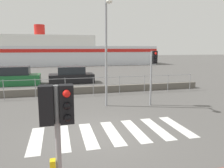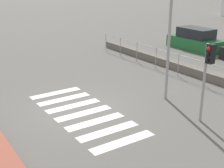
# 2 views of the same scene
# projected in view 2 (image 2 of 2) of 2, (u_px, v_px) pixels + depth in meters

# --- Properties ---
(ground_plane) EXTENTS (160.00, 160.00, 0.00)m
(ground_plane) POSITION_uv_depth(u_px,v_px,m) (77.00, 109.00, 12.79)
(ground_plane) COLOR #565451
(crosswalk) EXTENTS (5.85, 2.40, 0.01)m
(crosswalk) POSITION_uv_depth(u_px,v_px,m) (84.00, 113.00, 12.38)
(crosswalk) COLOR silver
(crosswalk) RESTS_ON ground_plane
(seawall) EXTENTS (18.16, 0.55, 0.48)m
(seawall) POSITION_uv_depth(u_px,v_px,m) (202.00, 73.00, 16.61)
(seawall) COLOR #605B54
(seawall) RESTS_ON ground_plane
(harbor_fence) EXTENTS (16.38, 0.04, 1.24)m
(harbor_fence) POSITION_uv_depth(u_px,v_px,m) (191.00, 66.00, 15.96)
(harbor_fence) COLOR gray
(harbor_fence) RESTS_ON ground_plane
(traffic_light_far) EXTENTS (0.34, 0.32, 2.96)m
(traffic_light_far) POSITION_uv_depth(u_px,v_px,m) (208.00, 66.00, 10.94)
(traffic_light_far) COLOR gray
(traffic_light_far) RESTS_ON ground_plane
(streetlamp) EXTENTS (0.32, 0.94, 5.50)m
(streetlamp) POSITION_uv_depth(u_px,v_px,m) (167.00, 21.00, 12.64)
(streetlamp) COLOR gray
(streetlamp) RESTS_ON ground_plane
(parked_car_green) EXTENTS (4.25, 1.73, 1.57)m
(parked_car_green) POSITION_uv_depth(u_px,v_px,m) (195.00, 40.00, 22.88)
(parked_car_green) COLOR #1E6633
(parked_car_green) RESTS_ON ground_plane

